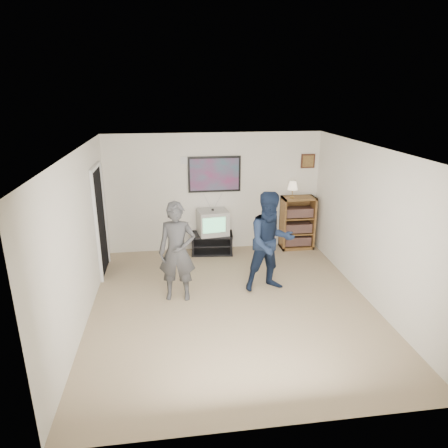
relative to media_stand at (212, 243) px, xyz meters
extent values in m
cube|color=#8F755B|center=(0.09, -2.23, -0.22)|extent=(4.50, 5.00, 0.01)
cube|color=white|center=(0.09, -2.23, 2.28)|extent=(4.50, 5.00, 0.01)
cube|color=silver|center=(0.09, 0.27, 1.03)|extent=(4.50, 0.01, 2.50)
cube|color=silver|center=(-2.16, -2.23, 1.03)|extent=(0.01, 5.00, 2.50)
cube|color=silver|center=(2.34, -2.23, 1.03)|extent=(0.01, 5.00, 2.50)
cube|color=black|center=(0.00, 0.00, 0.20)|extent=(0.91, 0.56, 0.04)
cube|color=black|center=(0.00, 0.00, -0.20)|extent=(0.91, 0.56, 0.04)
cube|color=black|center=(-0.40, 0.00, 0.00)|extent=(0.09, 0.46, 0.43)
cube|color=black|center=(0.40, 0.00, 0.00)|extent=(0.09, 0.46, 0.43)
imported|color=#38393C|center=(-0.76, -1.86, 0.61)|extent=(0.65, 0.47, 1.66)
imported|color=#131F36|center=(0.81, -1.75, 0.66)|extent=(0.93, 0.77, 1.75)
cube|color=white|center=(-0.78, -1.62, 0.93)|extent=(0.07, 0.12, 0.03)
cube|color=white|center=(0.76, -1.54, 0.80)|extent=(0.06, 0.13, 0.04)
cube|color=black|center=(0.09, 0.25, 1.43)|extent=(1.10, 0.03, 0.75)
cube|color=white|center=(-0.46, 0.25, 1.73)|extent=(0.28, 0.02, 0.14)
cube|color=black|center=(2.09, 0.25, 1.66)|extent=(0.30, 0.03, 0.30)
cube|color=black|center=(-2.14, -0.63, 0.78)|extent=(0.03, 0.85, 2.00)
camera|label=1|loc=(-0.82, -7.87, 3.11)|focal=32.00mm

